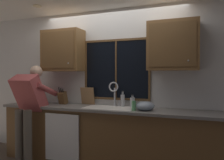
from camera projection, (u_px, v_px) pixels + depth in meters
name	position (u px, v px, depth m)	size (l,w,h in m)	color
back_wall	(112.00, 84.00, 3.86)	(5.89, 0.12, 2.55)	silver
ceiling_downlight_left	(37.00, 6.00, 3.59)	(0.14, 0.14, 0.01)	#FFEAB2
window_glass	(116.00, 70.00, 3.76)	(1.10, 0.02, 0.95)	black
window_frame_top	(116.00, 40.00, 3.74)	(1.17, 0.02, 0.04)	brown
window_frame_bottom	(116.00, 99.00, 3.76)	(1.17, 0.02, 0.04)	brown
window_frame_left	(86.00, 70.00, 3.95)	(0.04, 0.02, 0.95)	brown
window_frame_right	(150.00, 69.00, 3.55)	(0.04, 0.02, 0.95)	brown
window_mullion_center	(116.00, 70.00, 3.75)	(0.02, 0.02, 0.95)	brown
lower_cabinet_run	(105.00, 137.00, 3.55)	(3.49, 0.58, 0.88)	brown
countertop	(104.00, 109.00, 3.52)	(3.55, 0.62, 0.04)	slate
dishwasher_front	(62.00, 138.00, 3.47)	(0.60, 0.02, 0.74)	white
upper_cabinet_left	(63.00, 51.00, 3.94)	(0.73, 0.36, 0.72)	brown
upper_cabinet_right	(173.00, 46.00, 3.26)	(0.73, 0.36, 0.72)	brown
sink	(110.00, 114.00, 3.50)	(0.80, 0.46, 0.21)	white
faucet	(114.00, 91.00, 3.66)	(0.18, 0.09, 0.40)	silver
person_standing	(29.00, 103.00, 3.65)	(0.53, 0.67, 1.60)	#595147
knife_block	(63.00, 98.00, 3.92)	(0.12, 0.18, 0.32)	brown
cutting_board	(88.00, 96.00, 3.88)	(0.25, 0.02, 0.30)	#997047
mixing_bowl	(145.00, 106.00, 3.24)	(0.28, 0.28, 0.14)	#8C99A8
soap_dispenser	(134.00, 105.00, 3.21)	(0.06, 0.07, 0.20)	#59A566
bottle_green_glass	(132.00, 102.00, 3.57)	(0.08, 0.08, 0.20)	#B7B7BC
bottle_tall_clear	(123.00, 100.00, 3.62)	(0.07, 0.07, 0.25)	#B7B7BC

